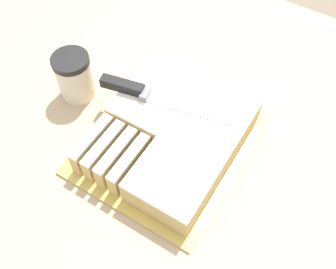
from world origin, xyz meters
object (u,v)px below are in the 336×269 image
at_px(knife, 140,92).
at_px(coffee_cup, 74,76).
at_px(cake_board, 168,144).
at_px(cake, 172,133).

distance_m(knife, coffee_cup, 0.16).
distance_m(cake_board, knife, 0.12).
bearing_deg(cake, knife, 162.68).
distance_m(cake_board, coffee_cup, 0.26).
bearing_deg(coffee_cup, cake_board, -3.05).
relative_size(cake_board, cake, 1.13).
bearing_deg(coffee_cup, knife, 8.44).
xyz_separation_m(cake_board, cake, (0.01, 0.01, 0.03)).
bearing_deg(cake_board, cake, 51.12).
height_order(cake_board, coffee_cup, coffee_cup).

